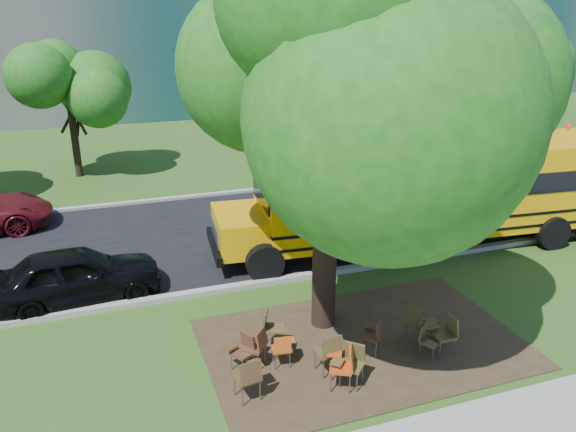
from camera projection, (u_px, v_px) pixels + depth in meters
name	position (u px, v px, depth m)	size (l,w,h in m)	color
ground	(313.00, 340.00, 12.76)	(160.00, 160.00, 0.00)	#2F5119
dirt_patch	(363.00, 343.00, 12.62)	(7.00, 4.50, 0.03)	#382819
asphalt_road	(237.00, 232.00, 18.95)	(80.00, 8.00, 0.04)	black
kerb_near	(273.00, 281.00, 15.39)	(80.00, 0.25, 0.14)	gray
kerb_far	(211.00, 195.00, 22.56)	(80.00, 0.25, 0.14)	gray
bg_tree_2	(67.00, 81.00, 23.92)	(4.80, 4.80, 6.62)	black
bg_tree_3	(364.00, 57.00, 25.90)	(5.60, 5.60, 7.84)	black
bg_tree_4	(518.00, 68.00, 27.74)	(5.00, 5.00, 6.85)	black
main_tree	(329.00, 77.00, 11.43)	(7.20, 7.20, 9.39)	black
school_bus	(442.00, 187.00, 17.50)	(13.30, 4.03, 3.20)	#DE9F07
chair_0	(249.00, 375.00, 10.60)	(0.63, 0.64, 0.94)	#4E371B
chair_1	(283.00, 347.00, 11.65)	(0.55, 0.46, 0.78)	#C75115
chair_2	(344.00, 363.00, 10.96)	(0.61, 0.78, 0.94)	#B64113
chair_3	(351.00, 360.00, 11.08)	(0.77, 0.61, 0.90)	#4D4721
chair_4	(330.00, 350.00, 11.37)	(0.63, 0.61, 0.96)	#4E4222
chair_5	(428.00, 339.00, 11.96)	(0.51, 0.64, 0.77)	#433E1D
chair_6	(445.00, 330.00, 12.08)	(0.55, 0.60, 0.94)	#4B4120
chair_7	(418.00, 320.00, 12.51)	(0.58, 0.60, 0.91)	#42381C
chair_8	(256.00, 343.00, 11.64)	(0.61, 0.77, 0.90)	#51301C
chair_9	(243.00, 348.00, 11.56)	(0.67, 0.55, 0.82)	#4E301C
chair_10	(271.00, 326.00, 12.24)	(0.61, 0.77, 0.94)	#4F4322
chair_11	(374.00, 332.00, 12.12)	(0.57, 0.72, 0.84)	#492D1A
black_car	(77.00, 274.00, 14.32)	(1.68, 4.18, 1.42)	black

